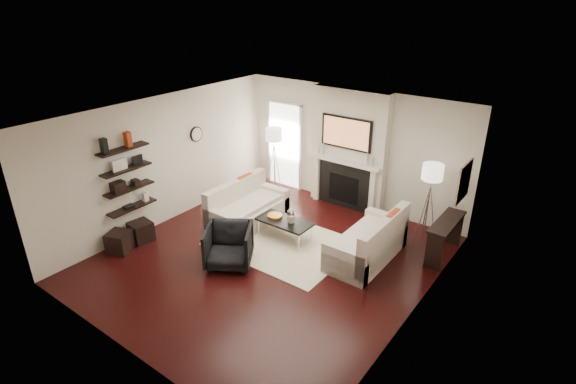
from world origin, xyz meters
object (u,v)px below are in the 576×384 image
Objects in this scene: ottoman_near at (141,231)px; lamp_left_shade at (274,134)px; lamp_right_shade at (433,172)px; coffee_table at (285,221)px; armchair at (229,244)px; loveseat_left_base at (249,215)px; loveseat_right_base at (366,248)px.

lamp_left_shade is at bearing 80.02° from ottoman_near.
lamp_right_shade is at bearing 37.11° from ottoman_near.
armchair is at bearing -102.02° from coffee_table.
lamp_left_shade is 3.79m from ottoman_near.
lamp_right_shade is 5.80m from ottoman_near.
coffee_table is at bearing -2.99° from loveseat_left_base.
coffee_table is at bearing -168.28° from loveseat_right_base.
loveseat_right_base is 2.54m from armchair.
lamp_left_shade reaches higher than armchair.
armchair is 3.54m from lamp_left_shade.
loveseat_right_base is 4.43m from ottoman_near.
coffee_table is 2.75× the size of ottoman_near.
loveseat_left_base is at bearing -153.39° from lamp_right_shade.
coffee_table is 2.75× the size of lamp_left_shade.
ottoman_near is (-1.27, -1.79, -0.01)m from loveseat_left_base.
coffee_table is at bearing 37.39° from ottoman_near.
lamp_left_shade is at bearing 132.93° from coffee_table.
ottoman_near is (-3.91, -2.08, -0.01)m from loveseat_right_base.
loveseat_left_base is at bearing 84.45° from armchair.
lamp_left_shade reaches higher than coffee_table.
coffee_table is 2.75× the size of lamp_right_shade.
coffee_table is at bearing -47.07° from lamp_left_shade.
coffee_table is (-1.63, -0.34, 0.19)m from loveseat_right_base.
lamp_left_shade reaches higher than ottoman_near.
ottoman_near is at bearing -125.38° from loveseat_left_base.
lamp_right_shade is at bearing -1.51° from lamp_left_shade.
lamp_left_shade is 3.90m from lamp_right_shade.
loveseat_right_base is at bearing 28.00° from ottoman_near.
lamp_right_shade reaches higher than loveseat_left_base.
ottoman_near is (-0.62, -3.52, -1.25)m from lamp_left_shade.
lamp_left_shade is (-3.29, 1.44, 1.24)m from loveseat_right_base.
loveseat_left_base is at bearing 54.62° from ottoman_near.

